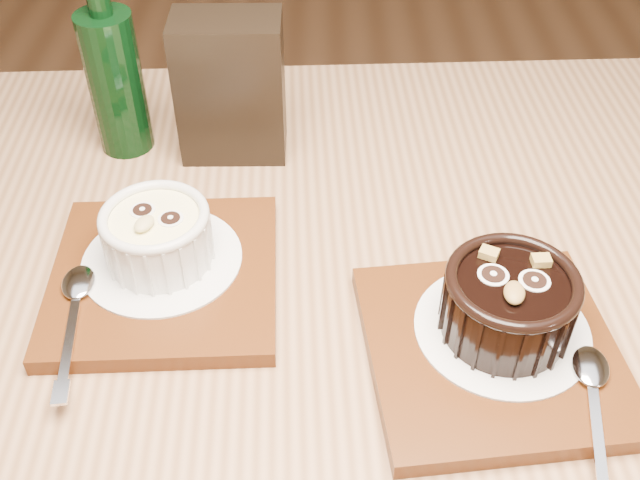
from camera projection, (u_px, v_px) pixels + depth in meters
The scene contains 11 objects.
table at pixel (289, 396), 0.64m from camera, with size 1.23×0.85×0.75m.
tray_left at pixel (165, 277), 0.61m from camera, with size 0.18×0.18×0.01m, color #56290E.
doily_left at pixel (162, 259), 0.61m from camera, with size 0.13×0.13×0.00m, color white.
ramekin_white at pixel (157, 234), 0.59m from camera, with size 0.09×0.09×0.05m.
spoon_left at pixel (73, 315), 0.56m from camera, with size 0.03×0.13×0.01m, color white, non-canonical shape.
tray_right at pixel (491, 351), 0.55m from camera, with size 0.18×0.18×0.01m, color #56290E.
doily_right at pixel (502, 329), 0.55m from camera, with size 0.13×0.13×0.00m, color white.
ramekin_dark at pixel (509, 301), 0.53m from camera, with size 0.10×0.10×0.06m.
spoon_right at pixel (595, 407), 0.50m from camera, with size 0.03×0.13×0.01m, color white, non-canonical shape.
condiment_stand at pixel (231, 88), 0.70m from camera, with size 0.10×0.06×0.14m, color black.
green_bottle at pixel (115, 78), 0.70m from camera, with size 0.05×0.05×0.20m.
Camera 1 is at (-0.05, -0.58, 1.19)m, focal length 42.00 mm.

